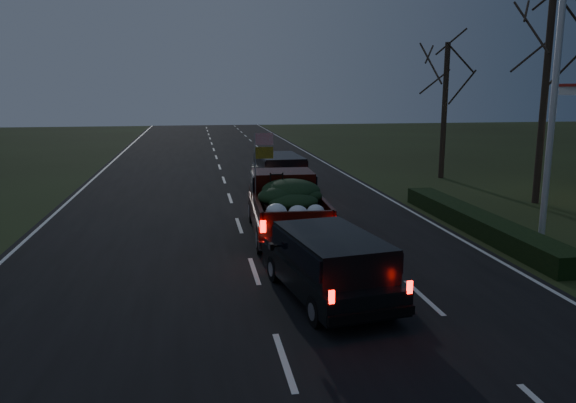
{
  "coord_description": "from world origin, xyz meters",
  "views": [
    {
      "loc": [
        -1.41,
        -13.91,
        4.68
      ],
      "look_at": [
        1.32,
        2.6,
        1.3
      ],
      "focal_mm": 35.0,
      "sensor_mm": 36.0,
      "label": 1
    }
  ],
  "objects": [
    {
      "name": "bare_tree_far",
      "position": [
        11.5,
        14.0,
        5.23
      ],
      "size": [
        3.6,
        3.6,
        7.0
      ],
      "color": "black",
      "rests_on": "ground"
    },
    {
      "name": "road_asphalt",
      "position": [
        0.0,
        0.0,
        0.01
      ],
      "size": [
        14.0,
        120.0,
        0.02
      ],
      "primitive_type": "cube",
      "color": "black",
      "rests_on": "ground"
    },
    {
      "name": "light_pole",
      "position": [
        9.5,
        2.0,
        5.48
      ],
      "size": [
        0.5,
        0.9,
        9.16
      ],
      "color": "silver",
      "rests_on": "ground"
    },
    {
      "name": "hedge_row",
      "position": [
        7.8,
        3.0,
        0.3
      ],
      "size": [
        1.0,
        10.0,
        0.6
      ],
      "primitive_type": "cube",
      "color": "black",
      "rests_on": "ground"
    },
    {
      "name": "bare_tree_mid",
      "position": [
        12.5,
        7.0,
        6.35
      ],
      "size": [
        3.6,
        3.6,
        8.5
      ],
      "color": "black",
      "rests_on": "ground"
    },
    {
      "name": "rear_suv",
      "position": [
        1.46,
        -2.25,
        0.95
      ],
      "size": [
        2.48,
        4.59,
        1.25
      ],
      "rotation": [
        0.0,
        0.0,
        0.16
      ],
      "color": "black",
      "rests_on": "ground"
    },
    {
      "name": "lead_suv",
      "position": [
        2.41,
        11.67,
        1.02
      ],
      "size": [
        2.14,
        4.77,
        1.35
      ],
      "rotation": [
        0.0,
        0.0,
        0.04
      ],
      "color": "black",
      "rests_on": "ground"
    },
    {
      "name": "ground",
      "position": [
        0.0,
        0.0,
        0.0
      ],
      "size": [
        120.0,
        120.0,
        0.0
      ],
      "primitive_type": "plane",
      "color": "black",
      "rests_on": "ground"
    },
    {
      "name": "pickup_truck",
      "position": [
        1.42,
        3.57,
        1.11
      ],
      "size": [
        2.39,
        5.72,
        2.95
      ],
      "rotation": [
        0.0,
        0.0,
        -0.04
      ],
      "color": "#350B07",
      "rests_on": "ground"
    }
  ]
}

